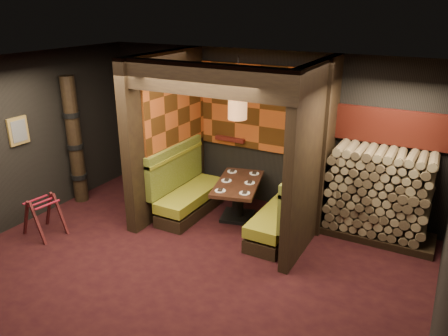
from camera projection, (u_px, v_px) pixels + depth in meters
floor at (181, 272)px, 6.25m from camera, size 6.50×5.50×0.02m
ceiling at (172, 69)px, 5.23m from camera, size 6.50×5.50×0.02m
wall_back at (262, 129)px, 8.00m from camera, size 6.50×0.02×2.85m
wall_left at (13, 143)px, 7.20m from camera, size 0.02×5.50×2.85m
partition_left at (166, 134)px, 7.70m from camera, size 0.20×2.20×2.85m
partition_right at (313, 157)px, 6.55m from camera, size 0.15×2.10×2.85m
header_beam at (201, 79)px, 5.90m from camera, size 2.85×0.18×0.44m
tapa_back_panel at (260, 109)px, 7.83m from camera, size 2.40×0.06×1.55m
tapa_side_panel at (177, 109)px, 7.64m from camera, size 0.04×1.85×1.45m
lacquer_shelf at (230, 139)px, 8.27m from camera, size 0.60×0.12×0.07m
booth_bench_left at (187, 192)px, 7.89m from camera, size 0.68×1.60×1.14m
booth_bench_right at (285, 214)px, 7.04m from camera, size 0.68×1.60×1.14m
dining_table at (238, 194)px, 7.64m from camera, size 1.02×1.45×0.69m
place_settings at (238, 181)px, 7.55m from camera, size 0.81×1.15×0.03m
pendant_lamp at (238, 105)px, 7.03m from camera, size 0.31×0.31×1.03m
framed_picture at (18, 131)px, 7.19m from camera, size 0.05×0.36×0.46m
luggage_rack at (43, 215)px, 7.14m from camera, size 0.70×0.53×0.71m
totem_column at (75, 142)px, 8.09m from camera, size 0.31×0.31×2.40m
firewood_stack at (383, 196)px, 6.88m from camera, size 1.73×0.70×1.50m
mosaic_header at (395, 128)px, 6.79m from camera, size 1.83×0.10×0.56m
bay_front_post at (324, 153)px, 6.72m from camera, size 0.08×0.08×2.85m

